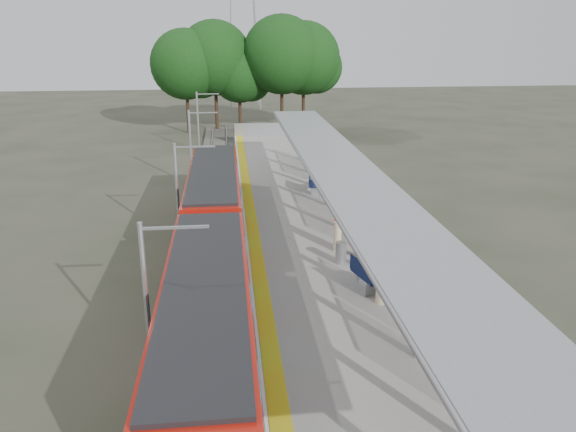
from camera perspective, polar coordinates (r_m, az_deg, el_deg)
The scene contains 14 objects.
trackbed at distance 30.66m, azimuth -7.37°, elevation -1.95°, with size 3.00×70.00×0.24m, color #59544C.
platform at distance 30.74m, azimuth 1.01°, elevation -0.98°, with size 6.00×50.00×1.00m, color gray.
tactile_strip at distance 30.38m, azimuth -3.76°, elevation -0.24°, with size 0.60×50.00×0.02m, color gold.
end_fence at distance 54.60m, azimuth -2.29°, elevation 8.81°, with size 6.00×0.10×1.20m, color #9EA0A5.
train at distance 24.11m, azimuth -7.76°, elevation -2.82°, with size 2.74×27.60×3.62m.
canopy at distance 26.32m, azimuth 5.57°, elevation 4.00°, with size 3.27×38.00×3.66m.
tree_cluster at distance 62.19m, azimuth -3.94°, elevation 15.53°, with size 20.25×9.27×12.31m.
catenary_masts at distance 28.95m, azimuth -11.02°, elevation 2.44°, with size 2.08×48.16×5.40m.
bench_near at distance 22.29m, azimuth 7.71°, elevation -5.89°, with size 0.96×1.75×1.15m.
bench_mid at distance 23.45m, azimuth 9.50°, elevation -5.03°, with size 0.77×1.40×0.92m.
bench_far at distance 35.23m, azimuth 2.41°, elevation 3.45°, with size 0.74×1.77×1.17m.
info_pillar_near at distance 21.17m, azimuth 9.53°, elevation -6.76°, with size 0.42×0.42×1.85m.
info_pillar_far at distance 25.80m, azimuth 5.07°, elevation -2.04°, with size 0.38×0.38×1.68m.
litter_bin at distance 24.55m, azimuth 5.39°, elevation -3.75°, with size 0.48×0.48×0.97m, color #9EA0A5.
Camera 1 is at (-3.67, -8.76, 10.73)m, focal length 35.00 mm.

